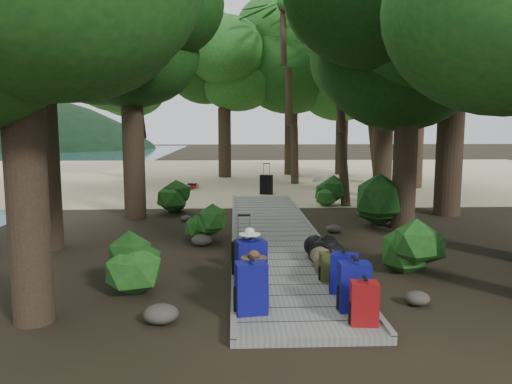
{
  "coord_description": "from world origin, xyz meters",
  "views": [
    {
      "loc": [
        -0.94,
        -10.59,
        2.62
      ],
      "look_at": [
        -0.41,
        1.51,
        1.0
      ],
      "focal_mm": 35.0,
      "sensor_mm": 36.0,
      "label": 1
    }
  ],
  "objects_px": {
    "backpack_right_b": "(354,284)",
    "backpack_right_c": "(344,271)",
    "duffel_right_khaki": "(325,257)",
    "sun_lounger": "(323,182)",
    "backpack_left_d": "(243,250)",
    "backpack_right_a": "(364,301)",
    "backpack_right_d": "(330,265)",
    "lone_suitcase_on_sand": "(266,185)",
    "kayak": "(192,185)",
    "duffel_right_black": "(324,250)",
    "backpack_left_c": "(251,262)",
    "backpack_left_a": "(251,285)",
    "suitcase_on_boardwalk": "(244,258)",
    "backpack_left_b": "(253,280)"
  },
  "relations": [
    {
      "from": "backpack_right_b",
      "to": "backpack_right_c",
      "type": "xyz_separation_m",
      "value": [
        0.02,
        0.71,
        -0.03
      ]
    },
    {
      "from": "duffel_right_khaki",
      "to": "sun_lounger",
      "type": "distance_m",
      "value": 12.0
    },
    {
      "from": "backpack_left_d",
      "to": "sun_lounger",
      "type": "height_order",
      "value": "backpack_left_d"
    },
    {
      "from": "backpack_right_a",
      "to": "backpack_right_d",
      "type": "bearing_deg",
      "value": 98.94
    },
    {
      "from": "lone_suitcase_on_sand",
      "to": "kayak",
      "type": "height_order",
      "value": "lone_suitcase_on_sand"
    },
    {
      "from": "backpack_right_c",
      "to": "duffel_right_black",
      "type": "height_order",
      "value": "backpack_right_c"
    },
    {
      "from": "backpack_right_a",
      "to": "backpack_right_d",
      "type": "relative_size",
      "value": 1.21
    },
    {
      "from": "backpack_left_c",
      "to": "backpack_right_d",
      "type": "bearing_deg",
      "value": 2.22
    },
    {
      "from": "backpack_left_a",
      "to": "backpack_right_a",
      "type": "xyz_separation_m",
      "value": [
        1.41,
        -0.45,
        -0.08
      ]
    },
    {
      "from": "backpack_right_b",
      "to": "duffel_right_black",
      "type": "xyz_separation_m",
      "value": [
        0.04,
        2.48,
        -0.16
      ]
    },
    {
      "from": "duffel_right_khaki",
      "to": "backpack_right_d",
      "type": "bearing_deg",
      "value": -111.15
    },
    {
      "from": "backpack_right_b",
      "to": "suitcase_on_boardwalk",
      "type": "xyz_separation_m",
      "value": [
        -1.46,
        1.65,
        -0.08
      ]
    },
    {
      "from": "lone_suitcase_on_sand",
      "to": "kayak",
      "type": "distance_m",
      "value": 3.47
    },
    {
      "from": "kayak",
      "to": "sun_lounger",
      "type": "distance_m",
      "value": 5.41
    },
    {
      "from": "backpack_right_c",
      "to": "lone_suitcase_on_sand",
      "type": "relative_size",
      "value": 0.92
    },
    {
      "from": "backpack_left_b",
      "to": "kayak",
      "type": "bearing_deg",
      "value": 98.39
    },
    {
      "from": "backpack_right_a",
      "to": "suitcase_on_boardwalk",
      "type": "relative_size",
      "value": 1.05
    },
    {
      "from": "duffel_right_black",
      "to": "suitcase_on_boardwalk",
      "type": "bearing_deg",
      "value": -128.77
    },
    {
      "from": "backpack_right_c",
      "to": "sun_lounger",
      "type": "xyz_separation_m",
      "value": [
        2.01,
        13.18,
        -0.16
      ]
    },
    {
      "from": "duffel_right_black",
      "to": "lone_suitcase_on_sand",
      "type": "bearing_deg",
      "value": 114.58
    },
    {
      "from": "backpack_left_d",
      "to": "duffel_right_black",
      "type": "xyz_separation_m",
      "value": [
        1.5,
        0.1,
        -0.03
      ]
    },
    {
      "from": "backpack_left_d",
      "to": "backpack_left_a",
      "type": "bearing_deg",
      "value": -71.13
    },
    {
      "from": "backpack_left_b",
      "to": "sun_lounger",
      "type": "relative_size",
      "value": 0.37
    },
    {
      "from": "backpack_left_d",
      "to": "backpack_right_d",
      "type": "height_order",
      "value": "backpack_right_d"
    },
    {
      "from": "backpack_right_d",
      "to": "kayak",
      "type": "distance_m",
      "value": 13.24
    },
    {
      "from": "backpack_left_d",
      "to": "suitcase_on_boardwalk",
      "type": "distance_m",
      "value": 0.74
    },
    {
      "from": "duffel_right_khaki",
      "to": "backpack_right_a",
      "type": "bearing_deg",
      "value": -106.76
    },
    {
      "from": "backpack_right_b",
      "to": "backpack_right_c",
      "type": "distance_m",
      "value": 0.71
    },
    {
      "from": "backpack_right_a",
      "to": "backpack_left_b",
      "type": "bearing_deg",
      "value": 153.69
    },
    {
      "from": "backpack_right_b",
      "to": "suitcase_on_boardwalk",
      "type": "bearing_deg",
      "value": 133.16
    },
    {
      "from": "backpack_left_a",
      "to": "backpack_right_a",
      "type": "distance_m",
      "value": 1.48
    },
    {
      "from": "backpack_right_c",
      "to": "sun_lounger",
      "type": "relative_size",
      "value": 0.39
    },
    {
      "from": "suitcase_on_boardwalk",
      "to": "backpack_left_c",
      "type": "bearing_deg",
      "value": -65.11
    },
    {
      "from": "backpack_left_b",
      "to": "backpack_right_d",
      "type": "height_order",
      "value": "backpack_left_b"
    },
    {
      "from": "duffel_right_khaki",
      "to": "sun_lounger",
      "type": "xyz_separation_m",
      "value": [
        2.05,
        11.83,
        -0.01
      ]
    },
    {
      "from": "backpack_left_a",
      "to": "duffel_right_khaki",
      "type": "bearing_deg",
      "value": 48.05
    },
    {
      "from": "backpack_right_b",
      "to": "backpack_right_c",
      "type": "bearing_deg",
      "value": 89.7
    },
    {
      "from": "backpack_left_a",
      "to": "duffel_right_black",
      "type": "height_order",
      "value": "backpack_left_a"
    },
    {
      "from": "backpack_left_d",
      "to": "backpack_right_a",
      "type": "relative_size",
      "value": 0.79
    },
    {
      "from": "backpack_left_a",
      "to": "backpack_left_d",
      "type": "distance_m",
      "value": 2.43
    },
    {
      "from": "backpack_left_b",
      "to": "backpack_right_b",
      "type": "relative_size",
      "value": 0.86
    },
    {
      "from": "backpack_right_c",
      "to": "backpack_left_c",
      "type": "bearing_deg",
      "value": -172.89
    },
    {
      "from": "kayak",
      "to": "sun_lounger",
      "type": "xyz_separation_m",
      "value": [
        5.4,
        -0.26,
        0.13
      ]
    },
    {
      "from": "backpack_left_a",
      "to": "backpack_left_c",
      "type": "height_order",
      "value": "backpack_left_c"
    },
    {
      "from": "duffel_right_black",
      "to": "suitcase_on_boardwalk",
      "type": "relative_size",
      "value": 1.16
    },
    {
      "from": "backpack_right_c",
      "to": "backpack_right_d",
      "type": "relative_size",
      "value": 1.32
    },
    {
      "from": "backpack_right_d",
      "to": "backpack_left_b",
      "type": "bearing_deg",
      "value": -146.24
    },
    {
      "from": "duffel_right_khaki",
      "to": "suitcase_on_boardwalk",
      "type": "xyz_separation_m",
      "value": [
        -1.44,
        -0.42,
        0.11
      ]
    },
    {
      "from": "backpack_right_c",
      "to": "kayak",
      "type": "relative_size",
      "value": 0.23
    },
    {
      "from": "backpack_left_c",
      "to": "backpack_right_c",
      "type": "height_order",
      "value": "backpack_left_c"
    }
  ]
}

